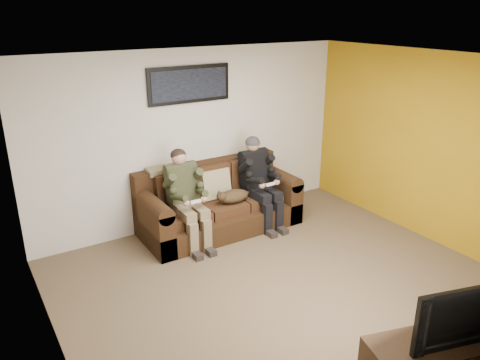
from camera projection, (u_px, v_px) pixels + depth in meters
floor at (285, 286)px, 5.55m from camera, size 5.00×5.00×0.00m
ceiling at (294, 62)px, 4.65m from camera, size 5.00×5.00×0.00m
wall_back at (195, 138)px, 6.89m from camera, size 5.00×0.00×5.00m
wall_left at (49, 242)px, 3.85m from camera, size 0.00×4.50×4.50m
wall_right at (435, 149)px, 6.34m from camera, size 0.00×4.50×4.50m
accent_wall_right at (435, 150)px, 6.34m from camera, size 0.00×4.50×4.50m
sofa at (217, 205)px, 6.94m from camera, size 2.32×1.00×0.95m
throw_pillow at (216, 184)px, 6.87m from camera, size 0.44×0.21×0.44m
throw_blanket at (163, 170)px, 6.62m from camera, size 0.48×0.23×0.08m
person_left at (186, 193)px, 6.35m from camera, size 0.51×0.87×1.32m
person_right at (258, 176)px, 6.95m from camera, size 0.51×0.86×1.33m
cat at (232, 196)px, 6.71m from camera, size 0.66×0.26×0.24m
framed_poster at (189, 84)px, 6.54m from camera, size 1.25×0.05×0.52m
tv_stand at (448, 360)px, 4.06m from camera, size 1.57×0.87×0.47m
television at (458, 310)px, 3.88m from camera, size 0.97×0.39×0.56m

